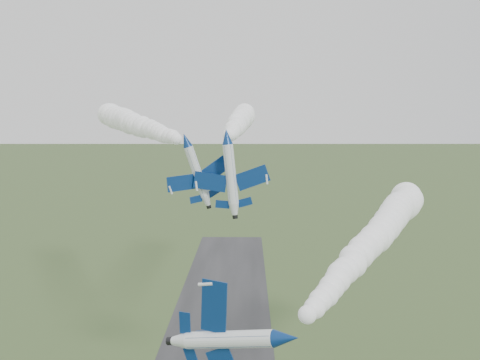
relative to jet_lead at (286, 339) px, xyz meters
name	(u,v)px	position (x,y,z in m)	size (l,w,h in m)	color
jet_lead	(286,339)	(0.00, 0.00, 0.00)	(8.01, 12.80, 10.93)	white
smoke_trail_jet_lead	(374,238)	(14.62, 30.80, 1.79)	(5.72, 61.90, 5.72)	white
jet_pair_left	(186,140)	(-12.31, 33.60, 15.58)	(9.44, 11.42, 3.90)	white
smoke_trail_jet_pair_left	(135,124)	(-26.60, 66.34, 17.47)	(5.74, 66.63, 5.74)	white
jet_pair_right	(227,136)	(-6.39, 33.46, 16.10)	(10.95, 13.24, 3.32)	white
smoke_trail_jet_pair_right	(239,122)	(-5.29, 73.40, 17.78)	(5.77, 73.90, 5.77)	white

